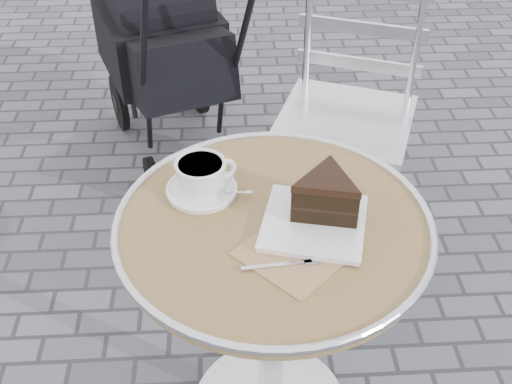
{
  "coord_description": "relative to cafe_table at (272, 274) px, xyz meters",
  "views": [
    {
      "loc": [
        -0.1,
        -1.07,
        1.67
      ],
      "look_at": [
        -0.04,
        0.05,
        0.78
      ],
      "focal_mm": 45.0,
      "sensor_mm": 36.0,
      "label": 1
    }
  ],
  "objects": [
    {
      "name": "baby_stroller",
      "position": [
        -0.34,
        1.43,
        -0.14
      ],
      "size": [
        0.69,
        1.0,
        0.96
      ],
      "rotation": [
        0.0,
        0.0,
        0.34
      ],
      "color": "black",
      "rests_on": "ground"
    },
    {
      "name": "cafe_table",
      "position": [
        0.0,
        0.0,
        0.0
      ],
      "size": [
        0.72,
        0.72,
        0.74
      ],
      "color": "silver",
      "rests_on": "ground"
    },
    {
      "name": "bistro_chair",
      "position": [
        0.34,
        0.86,
        0.04
      ],
      "size": [
        0.57,
        0.57,
        0.98
      ],
      "rotation": [
        0.0,
        0.0,
        -0.36
      ],
      "color": "silver",
      "rests_on": "ground"
    },
    {
      "name": "cappuccino_set",
      "position": [
        -0.16,
        0.12,
        0.2
      ],
      "size": [
        0.19,
        0.16,
        0.08
      ],
      "rotation": [
        0.0,
        0.0,
        0.4
      ],
      "color": "white",
      "rests_on": "cafe_table"
    },
    {
      "name": "cake_plate_set",
      "position": [
        0.11,
        -0.0,
        0.22
      ],
      "size": [
        0.34,
        0.36,
        0.12
      ],
      "rotation": [
        0.0,
        0.0,
        -0.26
      ],
      "color": "#A97B5C",
      "rests_on": "cafe_table"
    }
  ]
}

